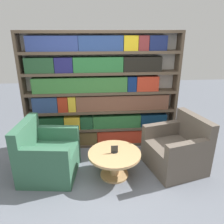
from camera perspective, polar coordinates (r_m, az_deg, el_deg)
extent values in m
plane|color=slate|center=(3.41, -1.37, -19.67)|extent=(14.00, 14.00, 0.00)
cube|color=silver|center=(4.25, -2.78, 5.65)|extent=(2.88, 0.05, 2.20)
cube|color=brown|center=(4.32, -21.87, 4.39)|extent=(0.05, 0.30, 2.20)
cube|color=brown|center=(4.41, 16.06, 5.42)|extent=(0.05, 0.30, 2.20)
cube|color=brown|center=(4.54, -2.48, -7.96)|extent=(2.78, 0.30, 0.05)
cube|color=brown|center=(4.39, -2.55, -4.06)|extent=(2.78, 0.30, 0.05)
cube|color=brown|center=(4.24, -2.63, 0.43)|extent=(2.78, 0.30, 0.05)
cube|color=brown|center=(4.13, -2.71, 5.19)|extent=(2.78, 0.30, 0.05)
cube|color=brown|center=(4.05, -2.80, 10.19)|extent=(2.78, 0.30, 0.05)
cube|color=brown|center=(3.99, -2.90, 15.36)|extent=(2.78, 0.30, 0.05)
cube|color=brown|center=(3.97, -2.99, 20.26)|extent=(2.78, 0.30, 0.05)
cube|color=black|center=(4.55, -16.83, -6.61)|extent=(0.39, 0.20, 0.27)
cube|color=#2F6944|center=(4.50, -13.48, -6.58)|extent=(0.13, 0.20, 0.27)
cube|color=#A62D18|center=(4.47, -11.39, -6.55)|extent=(0.18, 0.20, 0.27)
cube|color=brown|center=(4.45, -7.04, -6.45)|extent=(0.48, 0.20, 0.27)
cube|color=red|center=(4.49, 3.77, -6.07)|extent=(1.19, 0.20, 0.27)
cube|color=#194927|center=(4.39, -16.19, -2.74)|extent=(0.60, 0.20, 0.25)
cube|color=gold|center=(4.32, -10.28, -2.60)|extent=(0.30, 0.20, 0.25)
cube|color=#1E4D2D|center=(4.30, -6.63, -2.50)|extent=(0.24, 0.20, 0.25)
cube|color=#2A6634|center=(4.32, 1.23, -2.25)|extent=(0.93, 0.20, 0.25)
cube|color=#0F314F|center=(4.45, 10.60, -1.90)|extent=(0.51, 0.20, 0.25)
cube|color=navy|center=(4.26, -16.96, 2.02)|extent=(0.45, 0.20, 0.29)
cube|color=#A42C18|center=(4.20, -12.62, 2.18)|extent=(0.18, 0.20, 0.29)
cube|color=gold|center=(4.18, -10.33, 2.26)|extent=(0.14, 0.20, 0.29)
cube|color=brown|center=(4.20, 2.77, 2.65)|extent=(1.75, 0.20, 0.29)
cube|color=#377235|center=(4.07, -8.28, 7.13)|extent=(1.71, 0.20, 0.28)
cube|color=navy|center=(4.12, 5.09, 7.44)|extent=(0.17, 0.20, 0.28)
cube|color=#B93420|center=(4.18, 9.10, 7.46)|extent=(0.41, 0.20, 0.28)
cube|color=#234B2C|center=(4.10, -18.31, 11.55)|extent=(0.50, 0.20, 0.26)
cube|color=navy|center=(4.02, -12.43, 11.95)|extent=(0.31, 0.20, 0.26)
cube|color=#296D36|center=(3.99, -3.62, 12.32)|extent=(0.88, 0.20, 0.26)
cube|color=black|center=(4.09, 7.82, 12.37)|extent=(0.69, 0.20, 0.26)
cube|color=navy|center=(4.01, -15.29, 16.90)|extent=(0.87, 0.20, 0.25)
cube|color=navy|center=(3.96, -2.90, 17.52)|extent=(0.76, 0.20, 0.25)
cube|color=gold|center=(4.01, 4.82, 17.53)|extent=(0.25, 0.20, 0.25)
cube|color=maroon|center=(4.05, 8.08, 17.44)|extent=(0.18, 0.20, 0.25)
cube|color=#18224F|center=(4.11, 11.72, 17.27)|extent=(0.31, 0.20, 0.25)
cube|color=#336047|center=(3.72, -15.81, -12.42)|extent=(0.92, 0.94, 0.44)
cube|color=#336047|center=(3.62, -21.68, -5.96)|extent=(0.24, 0.86, 0.46)
cube|color=#336047|center=(3.24, -17.07, -10.97)|extent=(0.69, 0.20, 0.24)
cube|color=#336047|center=(3.84, -13.75, -5.32)|extent=(0.69, 0.20, 0.24)
cube|color=brown|center=(3.88, 15.92, -10.99)|extent=(1.00, 1.02, 0.44)
cube|color=brown|center=(3.86, 20.77, -4.13)|extent=(0.34, 0.85, 0.46)
cube|color=brown|center=(3.95, 12.62, -4.49)|extent=(0.69, 0.28, 0.24)
cube|color=brown|center=(3.43, 18.94, -9.31)|extent=(0.69, 0.28, 0.24)
cylinder|color=tan|center=(3.57, 0.63, -13.70)|extent=(0.15, 0.15, 0.38)
cylinder|color=tan|center=(3.67, 0.62, -15.94)|extent=(0.45, 0.45, 0.03)
cylinder|color=tan|center=(3.46, 0.64, -10.85)|extent=(0.82, 0.82, 0.04)
cube|color=black|center=(3.44, 0.65, -10.50)|extent=(0.07, 0.06, 0.01)
cube|color=#2D2D2D|center=(3.41, 0.65, -9.69)|extent=(0.11, 0.01, 0.12)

